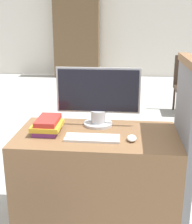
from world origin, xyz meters
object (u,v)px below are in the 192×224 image
at_px(keyboard, 92,138).
at_px(far_chair, 189,82).
at_px(book_stack, 48,125).
at_px(monitor, 98,97).
at_px(mouse, 132,138).

distance_m(keyboard, far_chair, 3.31).
relative_size(book_stack, far_chair, 0.29).
relative_size(monitor, far_chair, 0.68).
distance_m(monitor, book_stack, 0.42).
relative_size(keyboard, far_chair, 0.41).
distance_m(mouse, far_chair, 3.23).
bearing_deg(far_chair, mouse, -164.37).
distance_m(keyboard, book_stack, 0.35).
relative_size(keyboard, mouse, 3.83).
relative_size(monitor, mouse, 6.41).
height_order(monitor, far_chair, monitor).
xyz_separation_m(monitor, mouse, (0.25, -0.28, -0.20)).
height_order(monitor, book_stack, monitor).
bearing_deg(monitor, mouse, -48.77).
bearing_deg(book_stack, keyboard, -17.17).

